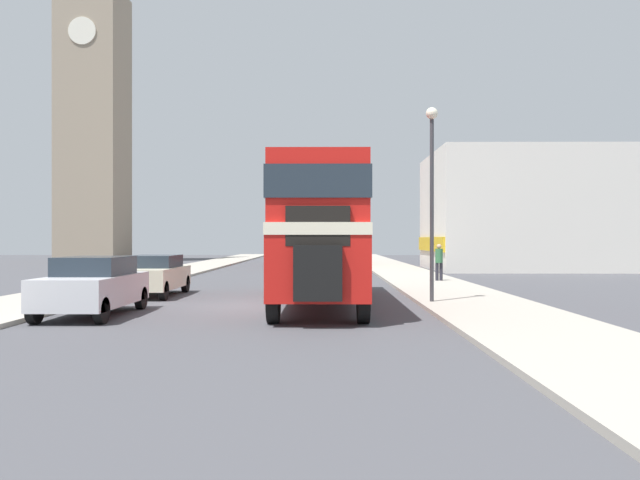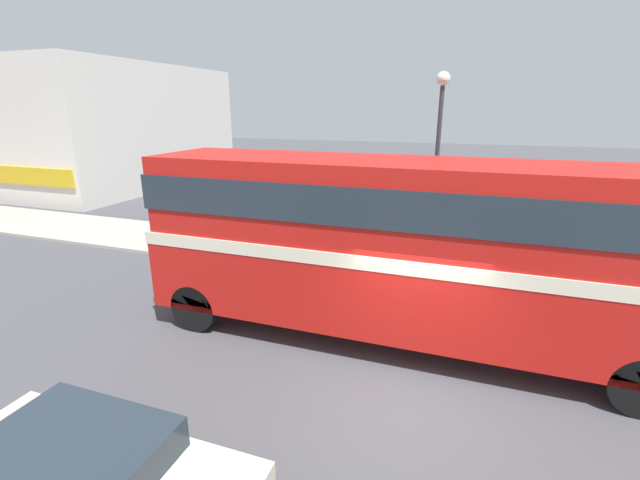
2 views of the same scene
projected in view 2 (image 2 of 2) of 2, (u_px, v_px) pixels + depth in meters
ground_plane at (405, 400)px, 7.77m from camera, size 120.00×120.00×0.00m
sidewalk_right at (437, 270)px, 13.83m from camera, size 3.50×120.00×0.12m
double_decker_bus at (395, 238)px, 9.08m from camera, size 2.44×11.15×4.07m
pedestrian_walking at (192, 212)px, 17.16m from camera, size 0.34×0.34×1.66m
street_lamp at (437, 151)px, 11.52m from camera, size 0.36×0.36×5.86m
shop_building_block at (109, 127)px, 28.79m from camera, size 14.96×10.01×7.66m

